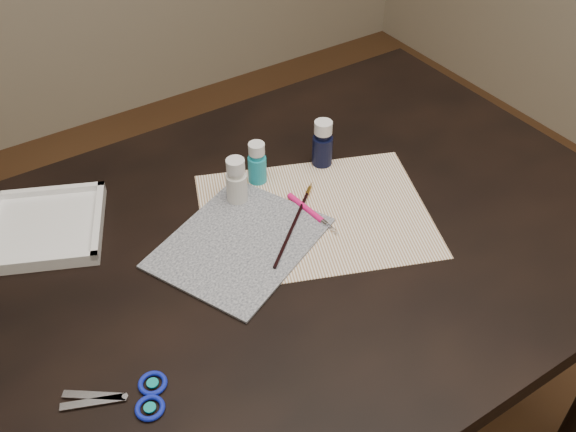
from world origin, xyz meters
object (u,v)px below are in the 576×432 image
canvas (240,242)px  paint_bottle_cyan (257,163)px  paint_bottle_navy (323,143)px  scissors (114,401)px  paper (315,215)px  palette_tray (44,226)px  paint_bottle_white (236,181)px

canvas → paint_bottle_cyan: size_ratio=3.22×
paint_bottle_navy → scissors: paint_bottle_navy is taller
paper → canvas: bearing=177.0°
canvas → paint_bottle_navy: 0.29m
scissors → palette_tray: 0.41m
paint_bottle_white → paint_bottle_cyan: size_ratio=1.09×
paper → paint_bottle_white: 0.16m
canvas → palette_tray: (-0.28, 0.22, 0.01)m
paint_bottle_white → palette_tray: size_ratio=0.48×
paint_bottle_white → scissors: paint_bottle_white is taller
palette_tray → paint_bottle_white: bearing=-19.1°
paint_bottle_white → paint_bottle_cyan: 0.07m
scissors → paint_bottle_navy: bearing=-129.8°
canvas → palette_tray: 0.36m
paper → paint_bottle_navy: size_ratio=4.18×
paint_bottle_navy → scissors: bearing=-152.3°
paint_bottle_cyan → paint_bottle_navy: 0.14m
paint_bottle_white → paint_bottle_navy: bearing=2.8°
paper → palette_tray: palette_tray is taller
canvas → palette_tray: palette_tray is taller
canvas → paint_bottle_navy: (0.26, 0.12, 0.05)m
canvas → paint_bottle_white: size_ratio=2.94×
paint_bottle_white → paint_bottle_navy: 0.21m
paper → paint_bottle_navy: paint_bottle_navy is taller
paint_bottle_cyan → canvas: bearing=-131.0°
paper → paint_bottle_cyan: 0.16m
paint_bottle_navy → palette_tray: bearing=168.9°
paint_bottle_navy → palette_tray: 0.55m
paper → palette_tray: (-0.44, 0.23, 0.01)m
scissors → palette_tray: bearing=-71.6°
paper → scissors: scissors is taller
paper → palette_tray: 0.49m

